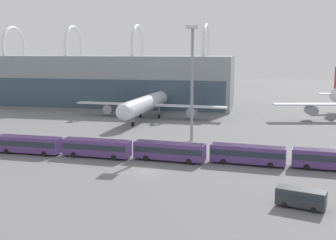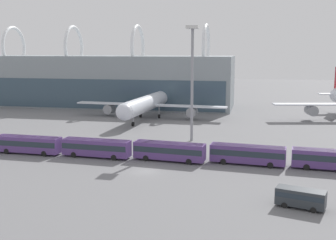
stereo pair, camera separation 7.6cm
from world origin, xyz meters
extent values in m
plane|color=slate|center=(0.00, 0.00, 0.00)|extent=(440.00, 440.00, 0.00)
cube|color=gray|center=(-55.58, 73.18, 8.40)|extent=(129.39, 21.71, 16.81)
cube|color=#384C5B|center=(-55.58, 62.22, 5.12)|extent=(126.80, 0.20, 9.24)
torus|color=white|center=(-66.79, 73.18, 19.79)|extent=(1.10, 14.34, 14.34)
torus|color=white|center=(-44.36, 73.18, 19.79)|extent=(1.10, 14.34, 14.34)
torus|color=white|center=(-21.93, 73.18, 19.79)|extent=(1.10, 14.34, 14.34)
torus|color=white|center=(0.50, 73.18, 19.79)|extent=(1.10, 14.34, 14.34)
cylinder|color=silver|center=(-12.56, 49.24, 4.39)|extent=(6.28, 34.56, 4.20)
sphere|color=silver|center=(-13.60, 32.09, 4.39)|extent=(4.12, 4.12, 4.12)
cone|color=silver|center=(-11.51, 66.39, 4.39)|extent=(4.44, 7.77, 3.99)
cube|color=silver|center=(-12.43, 51.33, 3.65)|extent=(43.25, 5.76, 0.35)
cylinder|color=gray|center=(-0.37, 50.60, 2.05)|extent=(2.91, 3.62, 2.71)
cylinder|color=gray|center=(-24.49, 52.06, 2.05)|extent=(2.91, 3.62, 2.71)
cube|color=#19724C|center=(-11.56, 65.55, 9.48)|extent=(0.78, 6.26, 8.92)
cube|color=silver|center=(-11.56, 65.55, 4.81)|extent=(11.10, 3.86, 0.28)
cylinder|color=gray|center=(-13.26, 37.73, 2.26)|extent=(0.36, 0.36, 3.42)
cylinder|color=black|center=(-13.26, 37.73, 0.55)|extent=(0.52, 1.13, 1.10)
cylinder|color=gray|center=(-9.70, 51.16, 2.26)|extent=(0.36, 0.36, 3.42)
cylinder|color=black|center=(-9.70, 51.16, 0.55)|extent=(0.52, 1.13, 1.10)
cylinder|color=gray|center=(-15.16, 51.50, 2.26)|extent=(0.36, 0.36, 3.42)
cylinder|color=black|center=(-15.16, 51.50, 0.55)|extent=(0.52, 1.13, 1.10)
cylinder|color=gray|center=(31.16, 55.89, 2.75)|extent=(3.51, 4.37, 2.77)
cube|color=#56387A|center=(-23.82, 6.76, 1.77)|extent=(12.33, 3.15, 2.79)
cube|color=#232D38|center=(-23.82, 6.76, 2.05)|extent=(12.09, 3.17, 0.98)
cube|color=silver|center=(-23.82, 6.76, 3.10)|extent=(11.96, 3.05, 0.12)
cylinder|color=black|center=(-19.98, 7.89, 0.50)|extent=(1.01, 0.33, 1.00)
cylinder|color=black|center=(-20.07, 5.37, 0.50)|extent=(1.01, 0.33, 1.00)
cylinder|color=black|center=(-27.57, 8.16, 0.50)|extent=(1.01, 0.33, 1.00)
cylinder|color=black|center=(-27.66, 5.63, 0.50)|extent=(1.01, 0.33, 1.00)
cube|color=#56387A|center=(-10.72, 6.80, 1.77)|extent=(12.38, 3.43, 2.79)
cube|color=#232D38|center=(-10.72, 6.80, 2.05)|extent=(12.14, 3.44, 0.98)
cube|color=silver|center=(-10.72, 6.80, 3.10)|extent=(12.01, 3.32, 0.12)
cylinder|color=black|center=(-6.85, 7.84, 0.50)|extent=(1.02, 0.36, 1.00)
cylinder|color=black|center=(-7.00, 5.32, 0.50)|extent=(1.02, 0.36, 1.00)
cylinder|color=black|center=(-14.43, 8.28, 0.50)|extent=(1.02, 0.36, 1.00)
cylinder|color=black|center=(-14.58, 5.76, 0.50)|extent=(1.02, 0.36, 1.00)
cube|color=#56387A|center=(2.39, 6.97, 1.77)|extent=(12.46, 3.96, 2.79)
cube|color=#232D38|center=(2.39, 6.97, 2.05)|extent=(12.22, 3.97, 0.98)
cube|color=silver|center=(2.39, 6.97, 3.10)|extent=(12.08, 3.85, 0.12)
cylinder|color=black|center=(6.29, 7.84, 0.50)|extent=(1.03, 0.40, 1.00)
cylinder|color=black|center=(6.04, 5.33, 0.50)|extent=(1.03, 0.40, 1.00)
cylinder|color=black|center=(-1.26, 8.62, 0.50)|extent=(1.03, 0.40, 1.00)
cylinder|color=black|center=(-1.52, 6.11, 0.50)|extent=(1.03, 0.40, 1.00)
cube|color=#56387A|center=(15.49, 7.50, 1.77)|extent=(12.45, 3.90, 2.79)
cube|color=#232D38|center=(15.49, 7.50, 2.05)|extent=(12.21, 3.91, 0.98)
cube|color=silver|center=(15.49, 7.50, 3.10)|extent=(12.08, 3.79, 0.12)
cylinder|color=black|center=(19.39, 8.38, 0.50)|extent=(1.02, 0.40, 1.00)
cylinder|color=black|center=(19.15, 5.87, 0.50)|extent=(1.02, 0.40, 1.00)
cylinder|color=black|center=(11.84, 9.12, 0.50)|extent=(1.02, 0.40, 1.00)
cylinder|color=black|center=(11.59, 6.61, 0.50)|extent=(1.02, 0.40, 1.00)
cube|color=#56387A|center=(28.60, 6.81, 1.77)|extent=(12.43, 3.77, 2.79)
cube|color=#232D38|center=(28.60, 6.81, 2.05)|extent=(12.19, 3.78, 0.98)
cube|color=silver|center=(28.60, 6.81, 3.10)|extent=(12.06, 3.66, 0.12)
cylinder|color=black|center=(24.93, 8.40, 0.50)|extent=(1.02, 0.39, 1.00)
cylinder|color=black|center=(24.71, 5.89, 0.50)|extent=(1.02, 0.39, 1.00)
cube|color=#2D3338|center=(22.19, -10.96, 1.31)|extent=(6.09, 3.59, 2.02)
cube|color=#232D38|center=(22.19, -10.96, 1.63)|extent=(5.93, 3.56, 0.61)
cylinder|color=black|center=(24.06, -10.48, 0.35)|extent=(0.73, 0.41, 0.70)
cylinder|color=black|center=(23.51, -12.36, 0.35)|extent=(0.73, 0.41, 0.70)
cylinder|color=black|center=(20.86, -9.56, 0.35)|extent=(0.73, 0.41, 0.70)
cylinder|color=black|center=(20.32, -11.44, 0.35)|extent=(0.73, 0.41, 0.70)
cylinder|color=gray|center=(3.63, 23.92, 11.50)|extent=(0.58, 0.58, 23.01)
cube|color=silver|center=(3.63, 23.92, 23.26)|extent=(2.48, 2.48, 0.62)
camera|label=1|loc=(16.51, -61.35, 18.72)|focal=45.00mm
camera|label=2|loc=(16.58, -61.33, 18.72)|focal=45.00mm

